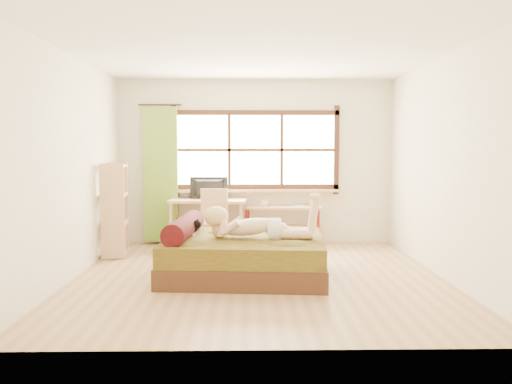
{
  "coord_description": "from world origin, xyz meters",
  "views": [
    {
      "loc": [
        -0.13,
        -6.03,
        1.58
      ],
      "look_at": [
        -0.03,
        0.2,
        1.03
      ],
      "focal_mm": 35.0,
      "sensor_mm": 36.0,
      "label": 1
    }
  ],
  "objects_px": {
    "kitten": "(187,227)",
    "desk": "(208,206)",
    "woman": "(257,214)",
    "pipe_shelf": "(284,216)",
    "bed": "(241,255)",
    "chair": "(213,217)",
    "bookshelf": "(115,209)"
  },
  "relations": [
    {
      "from": "kitten",
      "to": "desk",
      "type": "xyz_separation_m",
      "value": [
        0.12,
        1.81,
        0.06
      ]
    },
    {
      "from": "woman",
      "to": "pipe_shelf",
      "type": "xyz_separation_m",
      "value": [
        0.47,
        2.08,
        -0.31
      ]
    },
    {
      "from": "woman",
      "to": "pipe_shelf",
      "type": "distance_m",
      "value": 2.16
    },
    {
      "from": "bed",
      "to": "woman",
      "type": "height_order",
      "value": "woman"
    },
    {
      "from": "desk",
      "to": "chair",
      "type": "height_order",
      "value": "chair"
    },
    {
      "from": "kitten",
      "to": "pipe_shelf",
      "type": "bearing_deg",
      "value": 59.86
    },
    {
      "from": "chair",
      "to": "bookshelf",
      "type": "xyz_separation_m",
      "value": [
        -1.42,
        -0.34,
        0.16
      ]
    },
    {
      "from": "chair",
      "to": "pipe_shelf",
      "type": "xyz_separation_m",
      "value": [
        1.12,
        0.48,
        -0.07
      ]
    },
    {
      "from": "desk",
      "to": "chair",
      "type": "xyz_separation_m",
      "value": [
        0.11,
        -0.36,
        -0.13
      ]
    },
    {
      "from": "chair",
      "to": "pipe_shelf",
      "type": "height_order",
      "value": "chair"
    },
    {
      "from": "woman",
      "to": "chair",
      "type": "height_order",
      "value": "woman"
    },
    {
      "from": "woman",
      "to": "chair",
      "type": "relative_size",
      "value": 1.42
    },
    {
      "from": "pipe_shelf",
      "to": "bookshelf",
      "type": "xyz_separation_m",
      "value": [
        -2.54,
        -0.82,
        0.23
      ]
    },
    {
      "from": "pipe_shelf",
      "to": "bookshelf",
      "type": "height_order",
      "value": "bookshelf"
    },
    {
      "from": "bed",
      "to": "pipe_shelf",
      "type": "relative_size",
      "value": 1.59
    },
    {
      "from": "bed",
      "to": "kitten",
      "type": "relative_size",
      "value": 7.08
    },
    {
      "from": "woman",
      "to": "chair",
      "type": "xyz_separation_m",
      "value": [
        -0.65,
        1.6,
        -0.25
      ]
    },
    {
      "from": "kitten",
      "to": "bookshelf",
      "type": "distance_m",
      "value": 1.64
    },
    {
      "from": "desk",
      "to": "pipe_shelf",
      "type": "bearing_deg",
      "value": 10.73
    },
    {
      "from": "woman",
      "to": "bookshelf",
      "type": "relative_size",
      "value": 1.0
    },
    {
      "from": "kitten",
      "to": "bookshelf",
      "type": "bearing_deg",
      "value": 141.66
    },
    {
      "from": "woman",
      "to": "chair",
      "type": "distance_m",
      "value": 1.74
    },
    {
      "from": "kitten",
      "to": "bed",
      "type": "bearing_deg",
      "value": -3.46
    },
    {
      "from": "kitten",
      "to": "desk",
      "type": "relative_size",
      "value": 0.23
    },
    {
      "from": "bed",
      "to": "kitten",
      "type": "distance_m",
      "value": 0.76
    },
    {
      "from": "bed",
      "to": "bookshelf",
      "type": "bearing_deg",
      "value": 151.7
    },
    {
      "from": "bed",
      "to": "chair",
      "type": "relative_size",
      "value": 2.16
    },
    {
      "from": "desk",
      "to": "chair",
      "type": "relative_size",
      "value": 1.32
    },
    {
      "from": "desk",
      "to": "bookshelf",
      "type": "height_order",
      "value": "bookshelf"
    },
    {
      "from": "kitten",
      "to": "woman",
      "type": "bearing_deg",
      "value": -5.11
    },
    {
      "from": "bed",
      "to": "pipe_shelf",
      "type": "xyz_separation_m",
      "value": [
        0.67,
        2.03,
        0.2
      ]
    },
    {
      "from": "kitten",
      "to": "chair",
      "type": "relative_size",
      "value": 0.31
    }
  ]
}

